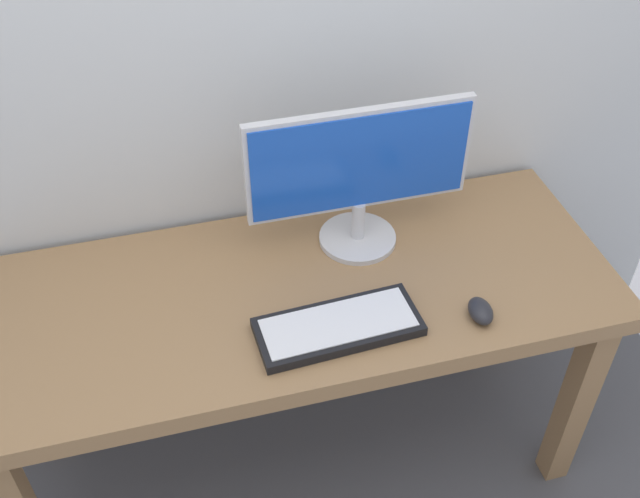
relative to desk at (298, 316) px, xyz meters
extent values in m
plane|color=#4C4C51|center=(0.00, 0.00, -0.66)|extent=(6.00, 6.00, 0.00)
cube|color=#936D47|center=(0.00, 0.00, 0.08)|extent=(1.65, 0.65, 0.05)
cube|color=#936D47|center=(0.76, -0.25, -0.30)|extent=(0.07, 0.07, 0.71)
cube|color=#936D47|center=(-0.76, 0.25, -0.30)|extent=(0.07, 0.07, 0.71)
cube|color=#936D47|center=(0.76, 0.25, -0.30)|extent=(0.07, 0.07, 0.71)
cylinder|color=silver|center=(0.20, 0.14, 0.11)|extent=(0.21, 0.21, 0.02)
cylinder|color=silver|center=(0.20, 0.14, 0.18)|extent=(0.04, 0.04, 0.11)
cube|color=silver|center=(0.20, 0.15, 0.36)|extent=(0.59, 0.02, 0.29)
cube|color=blue|center=(0.20, 0.14, 0.36)|extent=(0.57, 0.01, 0.27)
cube|color=black|center=(0.06, -0.17, 0.12)|extent=(0.40, 0.18, 0.03)
cube|color=silver|center=(0.06, -0.17, 0.13)|extent=(0.37, 0.15, 0.00)
ellipsoid|color=#232328|center=(0.41, -0.21, 0.13)|extent=(0.06, 0.09, 0.04)
camera|label=1|loc=(-0.29, -1.33, 1.45)|focal=41.82mm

